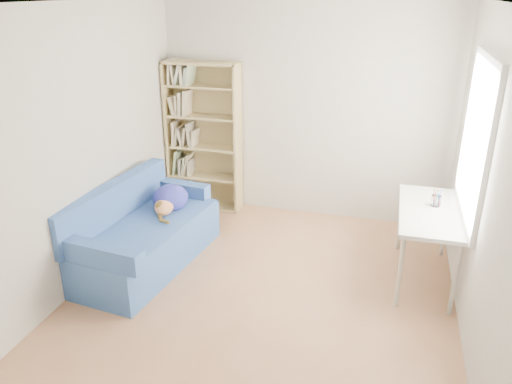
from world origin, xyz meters
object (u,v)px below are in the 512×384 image
bookshelf (204,143)px  desk (429,217)px  sofa (144,234)px  pen_cup (436,199)px

bookshelf → desk: (2.71, -1.12, -0.19)m
sofa → desk: bearing=15.9°
desk → sofa: bearing=-171.1°
desk → pen_cup: bearing=65.5°
sofa → desk: sofa is taller
sofa → pen_cup: pen_cup is taller
bookshelf → pen_cup: (2.76, -1.00, -0.05)m
bookshelf → desk: size_ratio=1.54×
desk → bookshelf: bearing=157.6°
bookshelf → desk: 2.93m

